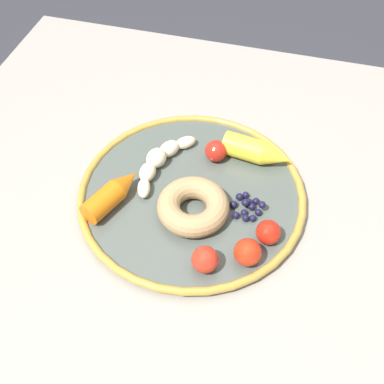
% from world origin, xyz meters
% --- Properties ---
extents(ground_plane, '(6.00, 6.00, 0.00)m').
position_xyz_m(ground_plane, '(0.00, 0.00, 0.00)').
color(ground_plane, '#313239').
extents(dining_table, '(0.94, 0.84, 0.75)m').
position_xyz_m(dining_table, '(0.00, 0.00, 0.65)').
color(dining_table, gray).
rests_on(dining_table, ground_plane).
extents(plate, '(0.35, 0.35, 0.02)m').
position_xyz_m(plate, '(0.01, -0.00, 0.76)').
color(plate, '#4B5550').
rests_on(plate, dining_table).
extents(banana, '(0.07, 0.15, 0.03)m').
position_xyz_m(banana, '(0.08, -0.04, 0.77)').
color(banana, '#F9EAC3').
rests_on(banana, plate).
extents(carrot_orange, '(0.07, 0.11, 0.03)m').
position_xyz_m(carrot_orange, '(0.12, 0.05, 0.78)').
color(carrot_orange, orange).
rests_on(carrot_orange, plate).
extents(carrot_yellow, '(0.11, 0.05, 0.04)m').
position_xyz_m(carrot_yellow, '(-0.07, -0.09, 0.78)').
color(carrot_yellow, yellow).
rests_on(carrot_yellow, plate).
extents(donut, '(0.12, 0.12, 0.03)m').
position_xyz_m(donut, '(0.00, 0.04, 0.78)').
color(donut, tan).
rests_on(donut, plate).
extents(blueberry_pile, '(0.05, 0.05, 0.02)m').
position_xyz_m(blueberry_pile, '(-0.08, 0.01, 0.77)').
color(blueberry_pile, '#191638').
rests_on(blueberry_pile, plate).
extents(tomato_near, '(0.04, 0.04, 0.04)m').
position_xyz_m(tomato_near, '(-0.04, 0.12, 0.78)').
color(tomato_near, red).
rests_on(tomato_near, plate).
extents(tomato_mid, '(0.04, 0.04, 0.04)m').
position_xyz_m(tomato_mid, '(-0.11, 0.06, 0.78)').
color(tomato_mid, red).
rests_on(tomato_mid, plate).
extents(tomato_far, '(0.04, 0.04, 0.04)m').
position_xyz_m(tomato_far, '(-0.01, -0.08, 0.78)').
color(tomato_far, red).
rests_on(tomato_far, plate).
extents(tomato_extra, '(0.04, 0.04, 0.04)m').
position_xyz_m(tomato_extra, '(-0.09, 0.10, 0.78)').
color(tomato_extra, red).
rests_on(tomato_extra, plate).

